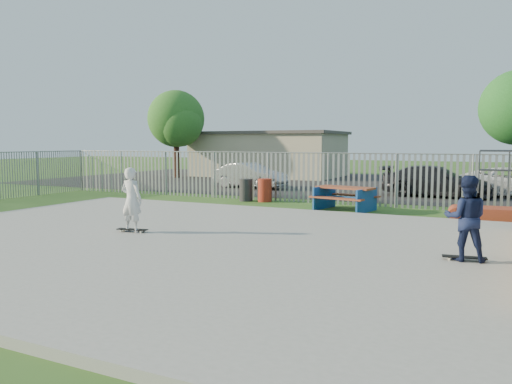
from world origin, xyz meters
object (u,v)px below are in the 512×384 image
at_px(funbox, 492,214).
at_px(car_silver, 250,175).
at_px(trash_bin_grey, 246,190).
at_px(car_dark, 436,181).
at_px(picnic_table, 345,198).
at_px(car_white, 512,182).
at_px(trash_bin_red, 265,190).
at_px(tree_left, 176,119).
at_px(skater_white, 132,200).
at_px(skater_navy, 466,218).

xyz_separation_m(funbox, car_silver, (-11.66, 6.68, 0.47)).
xyz_separation_m(trash_bin_grey, car_dark, (6.85, 5.03, 0.24)).
bearing_deg(picnic_table, trash_bin_grey, 178.93).
bearing_deg(car_silver, trash_bin_grey, -145.56).
bearing_deg(car_dark, car_white, -63.93).
xyz_separation_m(picnic_table, trash_bin_red, (-3.68, 1.14, 0.04)).
xyz_separation_m(trash_bin_red, trash_bin_grey, (-0.79, -0.13, -0.01)).
bearing_deg(tree_left, picnic_table, -36.64).
relative_size(funbox, trash_bin_grey, 2.37).
bearing_deg(funbox, car_silver, 144.88).
bearing_deg(skater_white, tree_left, -58.35).
bearing_deg(car_white, tree_left, 80.60).
distance_m(car_dark, tree_left, 18.56).
bearing_deg(funbox, car_white, 79.66).
bearing_deg(car_dark, skater_navy, -168.99).
height_order(funbox, skater_navy, skater_navy).
bearing_deg(car_white, funbox, 176.28).
relative_size(car_white, tree_left, 0.78).
relative_size(car_silver, tree_left, 0.67).
height_order(trash_bin_red, skater_white, skater_white).
xyz_separation_m(picnic_table, car_dark, (2.38, 6.04, 0.27)).
distance_m(trash_bin_red, car_white, 11.04).
bearing_deg(tree_left, trash_bin_grey, -43.88).
relative_size(car_dark, skater_white, 2.88).
height_order(car_silver, skater_navy, skater_navy).
distance_m(trash_bin_grey, skater_white, 8.49).
distance_m(trash_bin_grey, car_silver, 5.81).
bearing_deg(tree_left, car_silver, -31.30).
xyz_separation_m(funbox, tree_left, (-19.86, 11.66, 3.81)).
bearing_deg(car_white, skater_white, 150.52).
bearing_deg(car_white, car_silver, 96.42).
distance_m(car_white, tree_left, 21.17).
xyz_separation_m(car_white, skater_white, (-8.79, -14.77, 0.30)).
bearing_deg(picnic_table, car_white, 65.25).
bearing_deg(car_dark, trash_bin_grey, 128.67).
distance_m(car_dark, car_white, 3.32).
xyz_separation_m(car_dark, skater_white, (-5.75, -13.44, 0.26)).
height_order(picnic_table, trash_bin_red, trash_bin_red).
bearing_deg(tree_left, funbox, -30.42).
height_order(funbox, skater_white, skater_white).
height_order(trash_bin_red, skater_navy, skater_navy).
relative_size(trash_bin_grey, skater_white, 0.56).
distance_m(tree_left, skater_navy, 26.88).
distance_m(funbox, tree_left, 23.34).
xyz_separation_m(funbox, trash_bin_grey, (-9.21, 1.42, 0.25)).
bearing_deg(trash_bin_grey, car_white, 32.77).
bearing_deg(tree_left, trash_bin_red, -41.47).
height_order(car_dark, skater_navy, skater_navy).
bearing_deg(trash_bin_red, funbox, -10.45).
distance_m(funbox, skater_white, 10.73).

